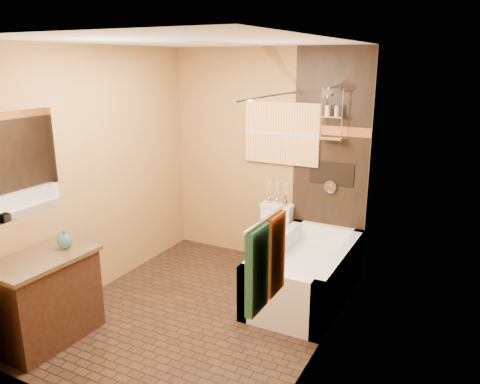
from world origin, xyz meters
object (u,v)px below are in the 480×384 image
Objects in this scene: vanity at (45,298)px; bathtub at (306,277)px; sunset_painting at (282,133)px; toilet at (271,238)px.

bathtub is at bearing 47.42° from vanity.
sunset_painting is 1.63m from bathtub.
bathtub is 2.46m from vanity.
toilet is (0.00, -0.25, -1.18)m from sunset_painting.
toilet is at bearing -90.00° from sunset_painting.
bathtub is (0.60, -0.73, -1.33)m from sunset_painting.
sunset_painting is 2.96m from vanity.
sunset_painting is at bearing 129.61° from bathtub.
toilet is (-0.60, 0.47, 0.15)m from bathtub.
bathtub is 2.04× the size of toilet.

